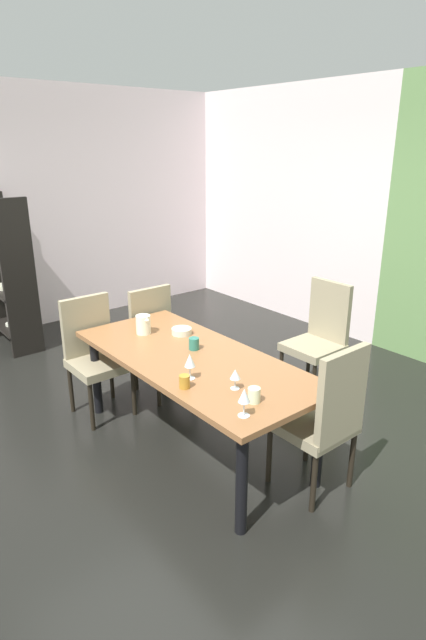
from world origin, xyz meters
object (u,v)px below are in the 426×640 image
(dining_table, at_px, (193,367))
(display_shelf, at_px, (7,272))
(chair_head_far, at_px, (320,334))
(pitcher_right, at_px, (143,324))
(wine_glass_corner, at_px, (244,396))
(serving_bowl_south, at_px, (182,331))
(chair_left_near, at_px, (94,351))
(wine_glass_near_shelf, at_px, (190,361))
(cup_left, at_px, (184,382))
(cup_front, at_px, (194,344))
(chair_left_far, at_px, (159,335))
(chair_right_far, at_px, (325,416))
(cup_north, at_px, (254,395))
(wine_glass_center, at_px, (235,375))

(dining_table, xyz_separation_m, display_shelf, (-2.88, -0.35, 0.19))
(chair_head_far, relative_size, display_shelf, 0.62)
(pitcher_right, bearing_deg, chair_head_far, 66.42)
(wine_glass_corner, height_order, serving_bowl_south, wine_glass_corner)
(chair_left_near, distance_m, display_shelf, 1.97)
(wine_glass_near_shelf, height_order, cup_left, wine_glass_near_shelf)
(wine_glass_near_shelf, relative_size, cup_front, 1.93)
(chair_left_far, xyz_separation_m, chair_right_far, (1.88, 0.00, 0.03))
(dining_table, height_order, chair_right_far, chair_right_far)
(chair_head_far, relative_size, cup_north, 11.30)
(cup_left, bearing_deg, display_shelf, -179.58)
(chair_left_near, height_order, wine_glass_near_shelf, chair_left_near)
(chair_head_far, distance_m, wine_glass_center, 1.62)
(serving_bowl_south, relative_size, cup_left, 1.89)
(dining_table, distance_m, display_shelf, 2.91)
(chair_left_near, relative_size, chair_left_far, 1.04)
(chair_left_near, height_order, cup_left, chair_left_near)
(wine_glass_near_shelf, bearing_deg, cup_front, 139.83)
(cup_north, bearing_deg, wine_glass_corner, -62.60)
(chair_left_far, relative_size, display_shelf, 0.57)
(chair_right_far, relative_size, wine_glass_center, 7.85)
(dining_table, height_order, chair_head_far, chair_head_far)
(chair_head_far, distance_m, wine_glass_corner, 1.89)
(chair_left_near, distance_m, cup_left, 1.31)
(dining_table, bearing_deg, chair_left_far, 161.47)
(chair_left_near, height_order, wine_glass_corner, chair_left_near)
(wine_glass_near_shelf, bearing_deg, chair_right_far, 38.62)
(chair_left_near, xyz_separation_m, wine_glass_near_shelf, (1.21, 0.09, 0.31))
(chair_left_far, height_order, chair_head_far, chair_head_far)
(serving_bowl_south, height_order, cup_north, cup_north)
(wine_glass_center, relative_size, pitcher_right, 0.86)
(chair_left_far, bearing_deg, cup_north, 75.60)
(cup_front, height_order, cup_left, cup_front)
(wine_glass_near_shelf, bearing_deg, pitcher_right, 167.46)
(chair_head_far, relative_size, cup_front, 11.46)
(dining_table, height_order, pitcher_right, pitcher_right)
(serving_bowl_south, bearing_deg, cup_north, -15.23)
(wine_glass_near_shelf, relative_size, cup_left, 2.05)
(dining_table, relative_size, cup_front, 22.36)
(serving_bowl_south, xyz_separation_m, cup_north, (1.17, -0.32, 0.02))
(wine_glass_center, bearing_deg, wine_glass_near_shelf, -155.78)
(chair_left_far, relative_size, cup_left, 11.19)
(chair_left_far, height_order, wine_glass_corner, chair_left_far)
(chair_head_far, relative_size, cup_left, 12.14)
(cup_left, relative_size, pitcher_right, 0.55)
(serving_bowl_south, bearing_deg, wine_glass_near_shelf, -31.88)
(wine_glass_corner, xyz_separation_m, wine_glass_near_shelf, (-0.56, 0.05, 0.00))
(cup_front, bearing_deg, pitcher_right, -167.25)
(cup_front, relative_size, cup_north, 0.99)
(wine_glass_corner, bearing_deg, chair_head_far, 116.12)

